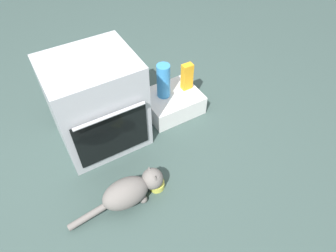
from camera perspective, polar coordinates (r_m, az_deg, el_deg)
ground at (r=2.24m, az=-8.23°, el=-8.67°), size 8.00×8.00×0.00m
oven at (r=2.23m, az=-13.61°, el=4.20°), size 0.62×0.58×0.73m
pantry_cabinet at (r=2.59m, az=0.78°, el=4.62°), size 0.47×0.38×0.17m
food_bowl at (r=2.13m, az=-2.20°, el=-11.14°), size 0.11×0.11×0.08m
cat at (r=2.02m, az=-7.18°, el=-12.19°), size 0.68×0.20×0.22m
juice_carton at (r=2.53m, az=3.67°, el=9.44°), size 0.09×0.06×0.24m
water_bottle at (r=2.43m, az=-0.88°, el=8.65°), size 0.11×0.11×0.30m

